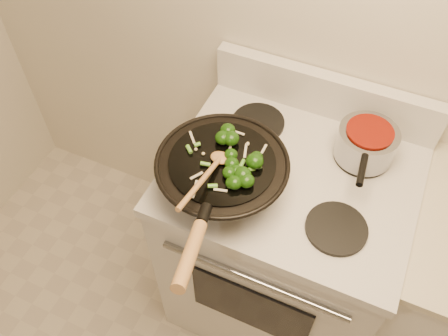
% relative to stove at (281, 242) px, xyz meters
% --- Properties ---
extents(stove, '(0.78, 0.67, 1.08)m').
position_rel_stove_xyz_m(stove, '(0.00, 0.00, 0.00)').
color(stove, silver).
rests_on(stove, ground).
extents(wok, '(0.39, 0.64, 0.25)m').
position_rel_stove_xyz_m(wok, '(-0.18, -0.16, 0.53)').
color(wok, black).
rests_on(wok, stove).
extents(stirfry, '(0.25, 0.28, 0.04)m').
position_rel_stove_xyz_m(stirfry, '(-0.14, -0.14, 0.60)').
color(stirfry, '#133808').
rests_on(stirfry, wok).
extents(wooden_spoon, '(0.06, 0.27, 0.08)m').
position_rel_stove_xyz_m(wooden_spoon, '(-0.19, -0.22, 0.61)').
color(wooden_spoon, '#A67541').
rests_on(wooden_spoon, wok).
extents(saucepan, '(0.19, 0.30, 0.11)m').
position_rel_stove_xyz_m(saucepan, '(0.18, 0.15, 0.52)').
color(saucepan, gray).
rests_on(saucepan, stove).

